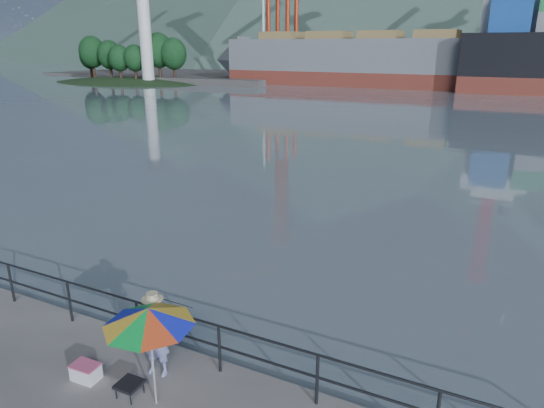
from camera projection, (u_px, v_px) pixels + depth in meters
The scene contains 10 objects.
harbor_water at pixel (490, 71), 119.61m from camera, with size 500.00×280.00×0.00m, color slate.
far_dock at pixel (538, 82), 83.93m from camera, with size 200.00×40.00×0.40m, color #514F4C.
guardrail at pixel (103, 311), 10.51m from camera, with size 22.00×0.06×1.03m.
lighthouse_islet at pixel (126, 80), 85.24m from camera, with size 48.00×26.40×19.20m.
fisherman at pixel (156, 337), 9.10m from camera, with size 0.58×0.38×1.58m, color #333B97.
beach_umbrella at pixel (149, 317), 8.01m from camera, with size 1.90×1.90×1.90m.
folding_stool at pixel (130, 389), 8.68m from camera, with size 0.44×0.44×0.28m.
cooler_bag at pixel (86, 373), 9.12m from camera, with size 0.50×0.34×0.29m, color silver.
fishing_rod at pixel (178, 340), 10.38m from camera, with size 0.02×0.02×2.25m, color black.
bulk_carrier at pixel (404, 58), 75.02m from camera, with size 53.75×9.30×14.50m.
Camera 1 is at (7.45, -4.92, 6.01)m, focal length 32.00 mm.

